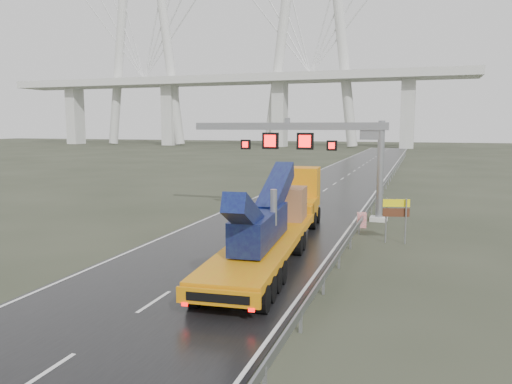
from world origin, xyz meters
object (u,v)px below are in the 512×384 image
(striped_barrier, at_px, (362,220))
(sign_gantry, at_px, (315,142))
(heavy_haul_truck, at_px, (281,214))
(exit_sign_pair, at_px, (396,212))

(striped_barrier, bearing_deg, sign_gantry, 130.57)
(sign_gantry, relative_size, heavy_haul_truck, 0.73)
(sign_gantry, distance_m, exit_sign_pair, 9.99)
(heavy_haul_truck, height_order, striped_barrier, heavy_haul_truck)
(sign_gantry, xyz_separation_m, striped_barrier, (3.90, -2.84, -5.10))
(exit_sign_pair, distance_m, striped_barrier, 4.81)
(sign_gantry, xyz_separation_m, heavy_haul_truck, (0.05, -9.32, -3.77))
(striped_barrier, bearing_deg, exit_sign_pair, -72.03)
(sign_gantry, distance_m, striped_barrier, 7.02)
(striped_barrier, bearing_deg, heavy_haul_truck, -133.98)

